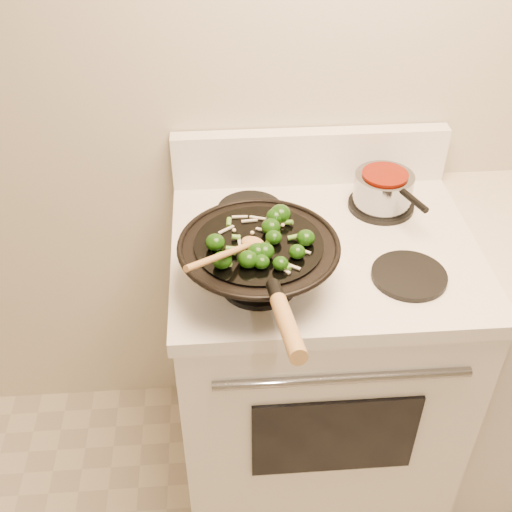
{
  "coord_description": "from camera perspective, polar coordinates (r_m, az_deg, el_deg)",
  "views": [
    {
      "loc": [
        -0.48,
        -0.11,
        1.92
      ],
      "look_at": [
        -0.39,
        1.01,
        1.02
      ],
      "focal_mm": 45.0,
      "sensor_mm": 36.0,
      "label": 1
    }
  ],
  "objects": [
    {
      "name": "stirfry",
      "position": [
        1.41,
        0.72,
        1.35
      ],
      "size": [
        0.24,
        0.22,
        0.04
      ],
      "color": "#123908",
      "rests_on": "wok"
    },
    {
      "name": "saucepan",
      "position": [
        1.77,
        11.27,
        5.87
      ],
      "size": [
        0.16,
        0.25,
        0.09
      ],
      "color": "gray",
      "rests_on": "stove"
    },
    {
      "name": "wok",
      "position": [
        1.46,
        0.27,
        -0.48
      ],
      "size": [
        0.37,
        0.61,
        0.21
      ],
      "color": "black",
      "rests_on": "stove"
    },
    {
      "name": "stove",
      "position": [
        1.96,
        5.19,
        -9.29
      ],
      "size": [
        0.78,
        0.67,
        1.08
      ],
      "color": "white",
      "rests_on": "ground"
    },
    {
      "name": "wooden_spoon",
      "position": [
        1.36,
        -1.87,
        0.53
      ],
      "size": [
        0.18,
        0.22,
        0.09
      ],
      "color": "#AA7C43",
      "rests_on": "wok"
    }
  ]
}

